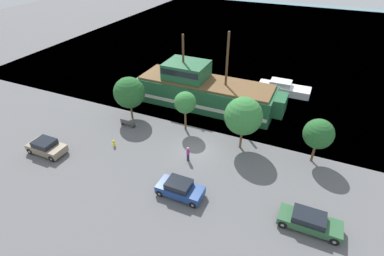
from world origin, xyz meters
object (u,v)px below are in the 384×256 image
object	(u,v)px
pirate_ship	(204,90)
bench_promenade_east	(128,123)
fire_hydrant	(114,143)
parked_car_curb_front	(46,147)
parked_car_curb_mid	(180,189)
moored_boat_dockside	(283,88)
pedestrian_walking_near	(188,154)
parked_car_curb_rear	(309,221)

from	to	relation	value
pirate_ship	bench_promenade_east	size ratio (longest dim) A/B	10.65
fire_hydrant	bench_promenade_east	bearing A→B (deg)	103.06
parked_car_curb_front	parked_car_curb_mid	distance (m)	15.09
moored_boat_dockside	fire_hydrant	distance (m)	24.69
bench_promenade_east	pedestrian_walking_near	distance (m)	9.49
parked_car_curb_front	bench_promenade_east	distance (m)	8.94
pedestrian_walking_near	parked_car_curb_mid	bearing A→B (deg)	-73.71
moored_boat_dockside	fire_hydrant	size ratio (longest dim) A/B	9.32
moored_boat_dockside	bench_promenade_east	xyz separation A→B (m)	(-15.05, -16.36, -0.23)
moored_boat_dockside	parked_car_curb_front	size ratio (longest dim) A/B	1.82
moored_boat_dockside	parked_car_curb_front	xyz separation A→B (m)	(-19.74, -23.96, 0.07)
parked_car_curb_rear	pedestrian_walking_near	xyz separation A→B (m)	(-11.85, 3.63, 0.11)
pirate_ship	moored_boat_dockside	distance (m)	11.93
parked_car_curb_front	pirate_ship	bearing A→B (deg)	56.17
parked_car_curb_front	parked_car_curb_rear	size ratio (longest dim) A/B	0.84
parked_car_curb_front	pedestrian_walking_near	xyz separation A→B (m)	(13.75, 4.80, 0.06)
moored_boat_dockside	pedestrian_walking_near	bearing A→B (deg)	-107.35
moored_boat_dockside	parked_car_curb_mid	bearing A→B (deg)	-101.08
pirate_ship	parked_car_curb_rear	distance (m)	21.08
pirate_ship	parked_car_curb_rear	world-z (taller)	pirate_ship
pedestrian_walking_near	moored_boat_dockside	bearing A→B (deg)	72.65
pirate_ship	parked_car_curb_mid	xyz separation A→B (m)	(4.26, -15.92, -1.32)
parked_car_curb_front	parked_car_curb_mid	size ratio (longest dim) A/B	0.98
parked_car_curb_front	bench_promenade_east	bearing A→B (deg)	58.33
parked_car_curb_mid	bench_promenade_east	world-z (taller)	parked_car_curb_mid
pirate_ship	bench_promenade_east	distance (m)	10.64
pirate_ship	parked_car_curb_rear	size ratio (longest dim) A/B	4.04
parked_car_curb_front	fire_hydrant	distance (m)	6.73
parked_car_curb_mid	fire_hydrant	distance (m)	10.12
pirate_ship	moored_boat_dockside	size ratio (longest dim) A/B	2.65
pirate_ship	parked_car_curb_front	size ratio (longest dim) A/B	4.82
pirate_ship	parked_car_curb_mid	bearing A→B (deg)	-75.01
moored_boat_dockside	parked_car_curb_mid	distance (m)	24.18
parked_car_curb_front	parked_car_curb_mid	world-z (taller)	parked_car_curb_front
parked_car_curb_mid	bench_promenade_east	bearing A→B (deg)	144.64
moored_boat_dockside	parked_car_curb_mid	world-z (taller)	moored_boat_dockside
parked_car_curb_front	parked_car_curb_rear	xyz separation A→B (m)	(25.60, 1.18, -0.05)
parked_car_curb_mid	bench_promenade_east	xyz separation A→B (m)	(-10.40, 7.38, -0.29)
parked_car_curb_mid	pedestrian_walking_near	size ratio (longest dim) A/B	2.50
pirate_ship	parked_car_curb_mid	size ratio (longest dim) A/B	4.72
fire_hydrant	pedestrian_walking_near	xyz separation A→B (m)	(8.16, 1.08, 0.40)
pirate_ship	parked_car_curb_front	distance (m)	19.49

